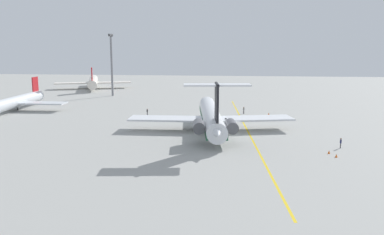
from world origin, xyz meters
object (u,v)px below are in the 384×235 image
object	(u,v)px
ground_crew_near_nose	(244,109)
airliner_far_right	(93,82)
ground_crew_near_tail	(341,142)
light_mast	(112,62)
safety_cone_nose	(336,156)
ground_crew_portside	(147,111)
safety_cone_wingtip	(329,152)
airliner_mid_right	(16,102)
main_jetliner	(211,117)
safety_cone_tail	(269,114)

from	to	relation	value
ground_crew_near_nose	airliner_far_right	bearing A→B (deg)	38.70
ground_crew_near_tail	light_mast	distance (m)	89.74
safety_cone_nose	ground_crew_portside	bearing A→B (deg)	47.34
safety_cone_wingtip	airliner_mid_right	bearing A→B (deg)	64.10
ground_crew_near_tail	light_mast	world-z (taller)	light_mast
main_jetliner	safety_cone_tail	xyz separation A→B (m)	(21.40, -13.41, -2.82)
ground_crew_near_tail	safety_cone_nose	xyz separation A→B (m)	(-6.03, 2.12, -0.86)
ground_crew_portside	safety_cone_wingtip	bearing A→B (deg)	-174.29
main_jetliner	safety_cone_nose	xyz separation A→B (m)	(-17.26, -20.96, -2.82)
airliner_mid_right	safety_cone_nose	xyz separation A→B (m)	(-38.12, -74.71, -2.12)
ground_crew_near_nose	ground_crew_portside	world-z (taller)	ground_crew_near_nose
ground_crew_near_nose	safety_cone_wingtip	xyz separation A→B (m)	(-37.44, -13.18, -0.84)
airliner_mid_right	ground_crew_near_tail	size ratio (longest dim) A/B	15.10
airliner_far_right	safety_cone_wingtip	distance (m)	116.67
main_jetliner	safety_cone_wingtip	world-z (taller)	main_jetliner
airliner_mid_right	light_mast	world-z (taller)	light_mast
ground_crew_near_nose	safety_cone_tail	world-z (taller)	ground_crew_near_nose
airliner_mid_right	safety_cone_tail	world-z (taller)	airliner_mid_right
airliner_far_right	ground_crew_near_nose	bearing A→B (deg)	-150.70
airliner_far_right	ground_crew_portside	world-z (taller)	airliner_far_right
ground_crew_near_tail	airliner_mid_right	bearing A→B (deg)	155.59
ground_crew_near_tail	main_jetliner	bearing A→B (deg)	152.31
main_jetliner	safety_cone_tail	bearing A→B (deg)	-38.75
ground_crew_near_nose	ground_crew_portside	size ratio (longest dim) A/B	1.07
airliner_mid_right	ground_crew_near_nose	world-z (taller)	airliner_mid_right
ground_crew_near_tail	safety_cone_nose	world-z (taller)	ground_crew_near_tail
ground_crew_near_nose	ground_crew_near_tail	size ratio (longest dim) A/B	0.98
safety_cone_tail	ground_crew_portside	bearing A→B (deg)	96.45
airliner_mid_right	safety_cone_wingtip	distance (m)	82.33
airliner_mid_right	ground_crew_near_tail	xyz separation A→B (m)	(-32.09, -76.83, -1.26)
main_jetliner	safety_cone_tail	world-z (taller)	main_jetliner
main_jetliner	airliner_far_right	bearing A→B (deg)	27.36
ground_crew_near_nose	safety_cone_tail	size ratio (longest dim) A/B	3.19
light_mast	safety_cone_wingtip	bearing A→B (deg)	-140.46
safety_cone_nose	airliner_far_right	bearing A→B (deg)	37.75
safety_cone_nose	safety_cone_tail	world-z (taller)	same
ground_crew_near_nose	ground_crew_near_tail	world-z (taller)	ground_crew_near_tail
ground_crew_near_nose	safety_cone_tail	distance (m)	6.43
airliner_mid_right	ground_crew_near_nose	size ratio (longest dim) A/B	15.43
ground_crew_near_tail	safety_cone_tail	world-z (taller)	ground_crew_near_tail
ground_crew_near_tail	ground_crew_portside	xyz separation A→B (m)	(29.16, 40.31, -0.09)
airliner_far_right	ground_crew_portside	distance (m)	68.13
main_jetliner	ground_crew_near_nose	world-z (taller)	main_jetliner
main_jetliner	ground_crew_portside	xyz separation A→B (m)	(17.93, 17.23, -2.05)
safety_cone_wingtip	safety_cone_tail	distance (m)	37.14
ground_crew_portside	main_jetliner	bearing A→B (deg)	-179.07
ground_crew_near_nose	safety_cone_nose	world-z (taller)	ground_crew_near_nose
ground_crew_near_nose	airliner_mid_right	bearing A→B (deg)	82.78
airliner_mid_right	safety_cone_wingtip	world-z (taller)	airliner_mid_right
airliner_mid_right	airliner_far_right	world-z (taller)	airliner_far_right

